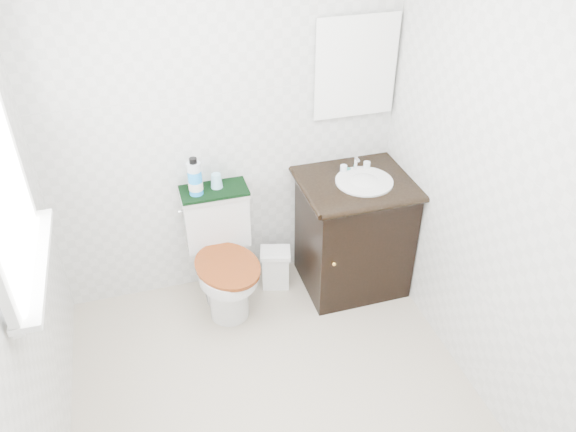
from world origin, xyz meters
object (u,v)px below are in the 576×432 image
toilet (222,259)px  vanity (354,231)px  mouthwash_bottle (195,178)px  trash_bin (276,268)px  cup (216,181)px

toilet → vanity: size_ratio=0.85×
mouthwash_bottle → vanity: bearing=-9.6°
trash_bin → cup: bearing=164.5°
vanity → mouthwash_bottle: mouthwash_bottle is taller
trash_bin → toilet: bearing=-172.8°
toilet → cup: cup is taller
toilet → cup: bearing=80.6°
mouthwash_bottle → toilet: bearing=-43.0°
trash_bin → cup: (-0.34, 0.09, 0.70)m
vanity → toilet: bearing=175.8°
toilet → cup: size_ratio=8.49×
toilet → cup: (0.02, 0.14, 0.50)m
toilet → mouthwash_bottle: (-0.11, 0.10, 0.57)m
toilet → vanity: vanity is taller
toilet → vanity: bearing=-4.2°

